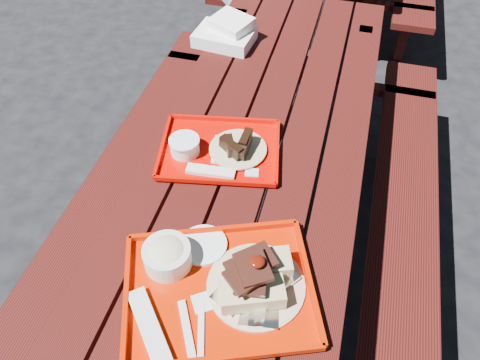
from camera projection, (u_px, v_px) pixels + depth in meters
The scene contains 5 objects.
ground at pixel (249, 276), 2.14m from camera, with size 60.00×60.00×0.00m, color black.
picnic_table_near at pixel (251, 198), 1.72m from camera, with size 1.41×2.40×0.75m.
near_tray at pixel (218, 277), 1.24m from camera, with size 0.60×0.54×0.16m.
far_tray at pixel (218, 149), 1.59m from camera, with size 0.45×0.38×0.07m.
white_cloth at pixel (227, 33), 2.04m from camera, with size 0.26×0.23×0.10m.
Camera 1 is at (0.25, -1.07, 1.89)m, focal length 35.00 mm.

